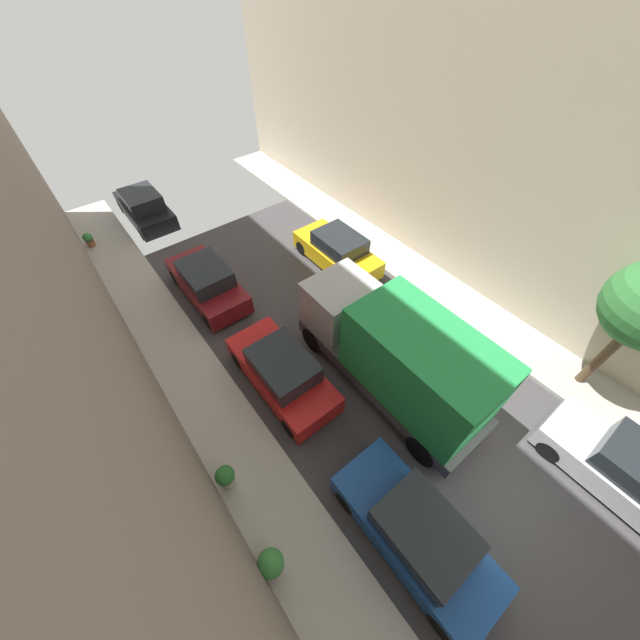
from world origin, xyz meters
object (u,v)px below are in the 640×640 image
(delivery_truck, at_px, (396,354))
(potted_plant_0, at_px, (226,477))
(parked_car_right_2, at_px, (630,474))
(parked_car_left_3, at_px, (282,372))
(parked_car_left_4, at_px, (207,282))
(potted_plant_2, at_px, (271,564))
(parked_car_left_2, at_px, (416,532))
(parked_car_left_5, at_px, (145,208))
(parked_car_right_3, at_px, (337,251))
(potted_plant_4, at_px, (89,239))

(delivery_truck, relative_size, potted_plant_0, 7.63)
(parked_car_right_2, bearing_deg, parked_car_left_3, 123.31)
(parked_car_left_3, xyz_separation_m, parked_car_left_4, (0.00, 5.36, 0.00))
(parked_car_left_4, relative_size, potted_plant_2, 4.40)
(potted_plant_2, bearing_deg, potted_plant_0, 87.85)
(parked_car_left_3, xyz_separation_m, potted_plant_0, (-2.96, -1.73, -0.08))
(potted_plant_2, bearing_deg, parked_car_right_2, -26.24)
(potted_plant_0, bearing_deg, parked_car_left_2, -53.00)
(parked_car_left_5, bearing_deg, parked_car_left_2, -90.00)
(parked_car_left_4, height_order, parked_car_right_3, same)
(parked_car_right_3, bearing_deg, parked_car_left_5, 121.84)
(parked_car_left_3, bearing_deg, parked_car_left_4, 90.00)
(parked_car_left_3, relative_size, parked_car_right_3, 1.00)
(parked_car_left_4, height_order, potted_plant_2, parked_car_left_4)
(parked_car_left_2, bearing_deg, potted_plant_4, 99.64)
(potted_plant_0, bearing_deg, delivery_truck, -4.64)
(parked_car_left_2, bearing_deg, parked_car_left_4, 90.00)
(parked_car_left_2, height_order, delivery_truck, delivery_truck)
(parked_car_left_2, relative_size, parked_car_right_2, 1.00)
(parked_car_right_3, height_order, delivery_truck, delivery_truck)
(parked_car_right_2, xyz_separation_m, potted_plant_4, (-8.35, 19.94, -0.23))
(parked_car_left_5, relative_size, potted_plant_0, 4.86)
(potted_plant_2, bearing_deg, potted_plant_4, 89.66)
(parked_car_right_2, bearing_deg, delivery_truck, 114.11)
(parked_car_right_3, distance_m, delivery_truck, 6.55)
(potted_plant_2, distance_m, potted_plant_4, 15.78)
(parked_car_left_4, distance_m, parked_car_right_2, 14.62)
(potted_plant_4, bearing_deg, parked_car_right_2, -67.27)
(parked_car_left_4, relative_size, delivery_truck, 0.64)
(parked_car_right_3, distance_m, potted_plant_0, 9.96)
(parked_car_right_2, relative_size, potted_plant_4, 6.45)
(parked_car_left_3, bearing_deg, potted_plant_0, -149.72)
(parked_car_right_2, bearing_deg, potted_plant_0, 142.17)
(parked_car_right_2, distance_m, potted_plant_4, 21.62)
(parked_car_right_3, height_order, potted_plant_4, parked_car_right_3)
(parked_car_left_3, height_order, parked_car_left_5, same)
(parked_car_left_2, xyz_separation_m, parked_car_right_3, (5.40, 9.34, 0.00))
(parked_car_left_4, relative_size, potted_plant_0, 4.86)
(delivery_truck, height_order, potted_plant_4, delivery_truck)
(parked_car_left_4, bearing_deg, potted_plant_2, -107.92)
(delivery_truck, bearing_deg, potted_plant_2, -161.99)
(parked_car_left_5, height_order, parked_car_right_2, same)
(parked_car_right_2, distance_m, potted_plant_0, 10.58)
(parked_car_left_4, distance_m, potted_plant_2, 9.90)
(parked_car_right_2, relative_size, potted_plant_0, 4.86)
(parked_car_left_2, xyz_separation_m, potted_plant_2, (-3.05, 1.60, -0.03))
(parked_car_right_3, bearing_deg, parked_car_right_2, -90.00)
(parked_car_left_3, distance_m, parked_car_right_2, 9.83)
(parked_car_right_3, relative_size, potted_plant_4, 6.45)
(parked_car_left_4, height_order, parked_car_left_5, same)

